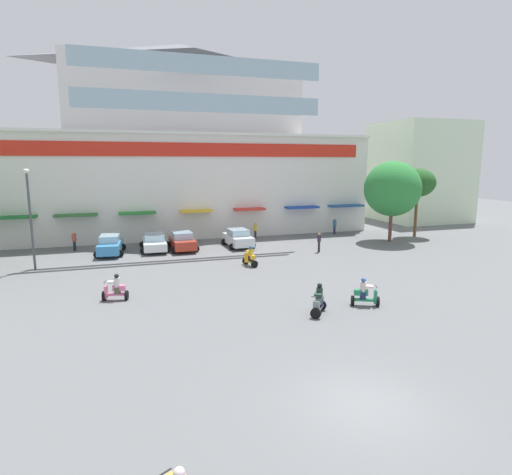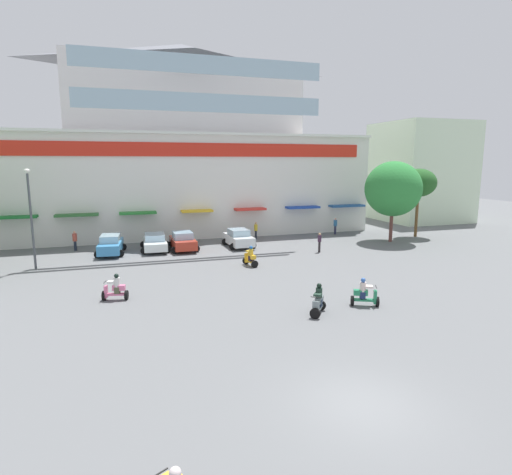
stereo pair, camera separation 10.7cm
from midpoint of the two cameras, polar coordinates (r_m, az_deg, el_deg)
The scene contains 18 objects.
ground_plane at distance 25.60m, azimuth -1.22°, elevation -6.79°, with size 128.00×128.00×0.00m, color slate.
colonial_building at distance 47.72m, azimuth -9.43°, elevation 11.14°, with size 37.13×18.39×19.58m.
flank_building_right at distance 58.91m, azimuth 21.08°, elevation 8.16°, with size 9.84×10.05×12.29m.
plaza_tree_1 at distance 45.42m, azimuth 20.98°, elevation 6.80°, with size 3.59×3.19×6.78m.
plaza_tree_3 at distance 41.70m, azimuth 17.92°, elevation 6.20°, with size 5.14×5.26×7.51m.
parked_car_0 at distance 36.56m, azimuth -18.77°, elevation -0.91°, with size 2.51×4.37×1.60m.
parked_car_1 at distance 37.12m, azimuth -13.28°, elevation -0.59°, with size 2.54×4.54×1.44m.
parked_car_2 at distance 36.76m, azimuth -9.67°, elevation -0.47°, with size 2.47×4.00×1.58m.
parked_car_3 at distance 37.69m, azimuth -2.26°, elevation -0.07°, with size 2.51×4.03×1.59m.
scooter_rider_0 at distance 21.42m, azimuth 8.47°, elevation -8.50°, with size 1.27×1.42×1.56m.
scooter_rider_3 at distance 30.77m, azimuth -0.66°, elevation -2.69°, with size 0.83×1.50×1.50m.
scooter_rider_4 at distance 23.10m, azimuth 14.44°, elevation -7.35°, with size 1.51×1.07×1.51m.
scooter_rider_6 at distance 24.52m, azimuth -18.17°, elevation -6.57°, with size 1.42×0.79×1.48m.
pedestrian_0 at distance 41.39m, azimuth 0.06°, elevation 1.09°, with size 0.47×0.47×1.68m.
pedestrian_1 at distance 39.17m, azimuth -22.97°, elevation -0.26°, with size 0.48×0.48×1.67m.
pedestrian_2 at distance 35.76m, azimuth 8.57°, elevation -0.47°, with size 0.42×0.42×1.65m.
pedestrian_3 at distance 45.06m, azimuth 10.62°, elevation 1.65°, with size 0.43×0.43×1.70m.
streetlamp_near at distance 33.11m, azimuth -27.81°, elevation 3.07°, with size 0.40×0.40×6.97m.
Camera 2 is at (-6.80, -10.54, 7.41)m, focal length 29.94 mm.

